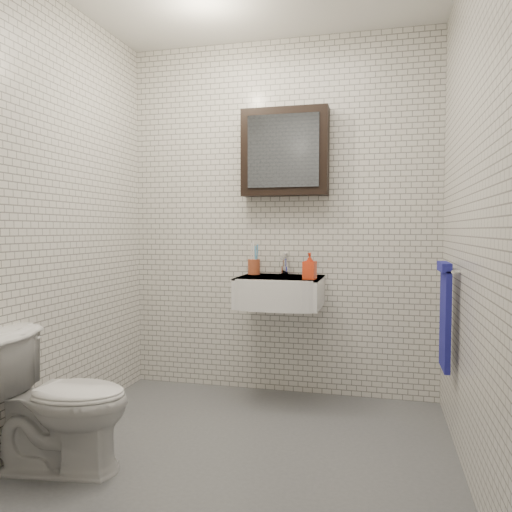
# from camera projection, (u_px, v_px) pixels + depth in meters

# --- Properties ---
(ground) EXTENTS (2.20, 2.00, 0.01)m
(ground) POSITION_uv_depth(u_px,v_px,m) (242.00, 448.00, 2.65)
(ground) COLOR #51545A
(ground) RESTS_ON ground
(room_shell) EXTENTS (2.22, 2.02, 2.51)m
(room_shell) POSITION_uv_depth(u_px,v_px,m) (242.00, 171.00, 2.57)
(room_shell) COLOR silver
(room_shell) RESTS_ON ground
(washbasin) EXTENTS (0.55, 0.50, 0.20)m
(washbasin) POSITION_uv_depth(u_px,v_px,m) (279.00, 291.00, 3.31)
(washbasin) COLOR white
(washbasin) RESTS_ON room_shell
(faucet) EXTENTS (0.06, 0.20, 0.15)m
(faucet) POSITION_uv_depth(u_px,v_px,m) (285.00, 265.00, 3.49)
(faucet) COLOR silver
(faucet) RESTS_ON washbasin
(mirror_cabinet) EXTENTS (0.60, 0.15, 0.60)m
(mirror_cabinet) POSITION_uv_depth(u_px,v_px,m) (285.00, 152.00, 3.44)
(mirror_cabinet) COLOR black
(mirror_cabinet) RESTS_ON room_shell
(towel_rail) EXTENTS (0.09, 0.30, 0.58)m
(towel_rail) POSITION_uv_depth(u_px,v_px,m) (445.00, 311.00, 2.69)
(towel_rail) COLOR silver
(towel_rail) RESTS_ON room_shell
(toothbrush_cup) EXTENTS (0.09, 0.09, 0.23)m
(toothbrush_cup) POSITION_uv_depth(u_px,v_px,m) (254.00, 266.00, 3.51)
(toothbrush_cup) COLOR #9F4627
(toothbrush_cup) RESTS_ON washbasin
(soap_bottle) EXTENTS (0.09, 0.09, 0.17)m
(soap_bottle) POSITION_uv_depth(u_px,v_px,m) (310.00, 266.00, 3.16)
(soap_bottle) COLOR orange
(soap_bottle) RESTS_ON washbasin
(toilet) EXTENTS (0.72, 0.47, 0.69)m
(toilet) POSITION_uv_depth(u_px,v_px,m) (59.00, 400.00, 2.41)
(toilet) COLOR white
(toilet) RESTS_ON ground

